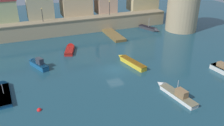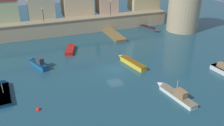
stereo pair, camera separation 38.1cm
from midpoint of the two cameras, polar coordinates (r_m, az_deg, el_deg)
name	(u,v)px [view 2 (the right image)]	position (r m, az deg, el deg)	size (l,w,h in m)	color
ground_plane	(115,69)	(38.87, 1.07, -1.54)	(119.48, 119.48, 0.00)	#1E4756
quay_wall	(82,25)	(57.22, -7.13, 9.10)	(44.06, 3.14, 3.49)	tan
old_town_backdrop	(78,0)	(59.77, -8.03, 14.88)	(43.08, 5.73, 8.30)	#A6B682
fortress_tower	(184,6)	(59.86, 17.24, 13.04)	(7.99, 7.99, 11.78)	tan
pier_dock	(114,35)	(54.26, 0.77, 6.76)	(2.52, 8.57, 0.70)	brown
quay_lamp_0	(43,12)	(54.91, -16.15, 11.70)	(0.32, 0.32, 3.02)	black
quay_lamp_1	(110,6)	(58.40, -0.19, 13.68)	(0.32, 0.32, 3.43)	black
moored_boat_0	(130,62)	(40.66, 4.67, 0.34)	(2.62, 7.27, 1.10)	gold
moored_boat_2	(3,90)	(35.99, -24.49, -5.92)	(2.10, 7.32, 2.42)	#195689
moored_boat_3	(174,93)	(33.00, 14.95, -6.92)	(2.19, 7.34, 2.83)	white
moored_boat_6	(151,29)	(59.49, 9.66, 8.17)	(3.35, 6.12, 3.19)	#333338
moored_boat_7	(38,63)	(41.52, -17.27, -0.04)	(3.24, 5.55, 1.97)	#195689
moored_boat_8	(71,48)	(47.10, -9.74, 3.48)	(3.19, 5.73, 1.40)	red
mooring_buoy_0	(38,110)	(30.79, -17.00, -10.75)	(0.59, 0.59, 0.59)	red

